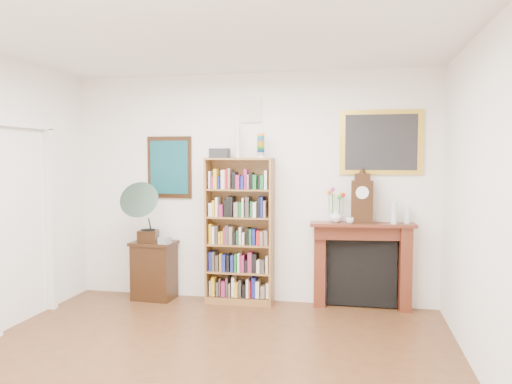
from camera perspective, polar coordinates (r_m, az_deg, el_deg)
room at (r=3.75m, az=-8.50°, el=-1.85°), size 4.51×5.01×2.81m
door_casing at (r=5.87m, az=-25.01°, el=-1.43°), size 0.08×1.02×2.17m
teal_poster at (r=6.42m, az=-9.86°, el=2.80°), size 0.58×0.04×0.78m
small_picture at (r=6.14m, az=-0.64°, el=9.34°), size 0.26×0.04×0.30m
gilt_painting at (r=5.99m, az=14.09°, el=5.53°), size 0.95×0.04×0.75m
bookshelf at (r=6.05m, az=-1.90°, el=-3.51°), size 0.82×0.30×2.04m
side_cabinet at (r=6.45m, az=-11.55°, el=-8.76°), size 0.55×0.41×0.73m
fireplace at (r=6.03m, az=11.98°, el=-7.44°), size 1.23×0.40×1.02m
gramophone at (r=6.25m, az=-12.74°, el=-1.86°), size 0.55×0.64×0.75m
cd_stack at (r=6.19m, az=-10.40°, el=-5.49°), size 0.15×0.15×0.08m
mantel_clock at (r=5.87m, az=12.04°, el=-0.83°), size 0.25×0.15×0.57m
flower_vase at (r=5.91m, az=9.11°, el=-2.69°), size 0.19×0.19×0.15m
teacup at (r=5.84m, az=10.69°, el=-3.20°), size 0.10×0.10×0.07m
bottle_left at (r=5.89m, az=15.49°, el=-2.39°), size 0.07×0.07×0.24m
bottle_right at (r=5.96m, az=16.89°, el=-2.53°), size 0.06×0.06×0.20m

